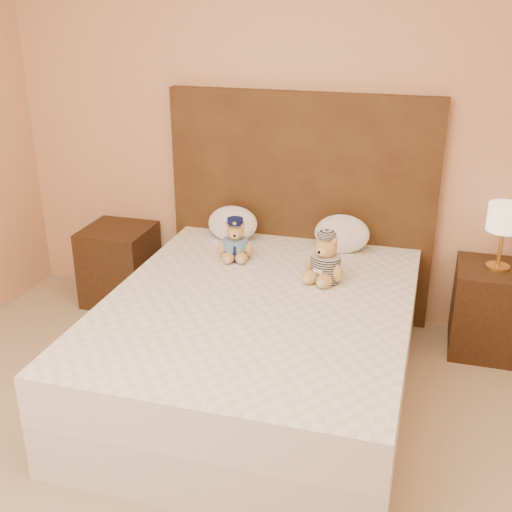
# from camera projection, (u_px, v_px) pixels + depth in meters

# --- Properties ---
(room_walls) EXTENTS (4.04, 4.52, 2.72)m
(room_walls) POSITION_uv_depth(u_px,v_px,m) (201.00, 72.00, 2.27)
(room_walls) COLOR #E0A47A
(room_walls) RESTS_ON ground
(bed) EXTENTS (1.60, 2.00, 0.55)m
(bed) POSITION_uv_depth(u_px,v_px,m) (258.00, 345.00, 3.52)
(bed) COLOR white
(bed) RESTS_ON ground
(headboard) EXTENTS (1.75, 0.08, 1.50)m
(headboard) POSITION_uv_depth(u_px,v_px,m) (300.00, 207.00, 4.23)
(headboard) COLOR #513618
(headboard) RESTS_ON ground
(nightstand_left) EXTENTS (0.45, 0.45, 0.55)m
(nightstand_left) POSITION_uv_depth(u_px,v_px,m) (120.00, 265.00, 4.55)
(nightstand_left) COLOR #3B2212
(nightstand_left) RESTS_ON ground
(nightstand_right) EXTENTS (0.45, 0.45, 0.55)m
(nightstand_right) POSITION_uv_depth(u_px,v_px,m) (491.00, 310.00, 3.91)
(nightstand_right) COLOR #3B2212
(nightstand_right) RESTS_ON ground
(lamp) EXTENTS (0.20, 0.20, 0.40)m
(lamp) POSITION_uv_depth(u_px,v_px,m) (505.00, 221.00, 3.69)
(lamp) COLOR gold
(lamp) RESTS_ON nightstand_right
(teddy_police) EXTENTS (0.27, 0.26, 0.26)m
(teddy_police) POSITION_uv_depth(u_px,v_px,m) (235.00, 239.00, 3.89)
(teddy_police) COLOR tan
(teddy_police) RESTS_ON bed
(teddy_prisoner) EXTENTS (0.32, 0.32, 0.28)m
(teddy_prisoner) POSITION_uv_depth(u_px,v_px,m) (326.00, 258.00, 3.59)
(teddy_prisoner) COLOR tan
(teddy_prisoner) RESTS_ON bed
(pillow_left) EXTENTS (0.34, 0.22, 0.24)m
(pillow_left) POSITION_uv_depth(u_px,v_px,m) (233.00, 222.00, 4.21)
(pillow_left) COLOR white
(pillow_left) RESTS_ON bed
(pillow_right) EXTENTS (0.35, 0.22, 0.25)m
(pillow_right) POSITION_uv_depth(u_px,v_px,m) (342.00, 232.00, 4.02)
(pillow_right) COLOR white
(pillow_right) RESTS_ON bed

